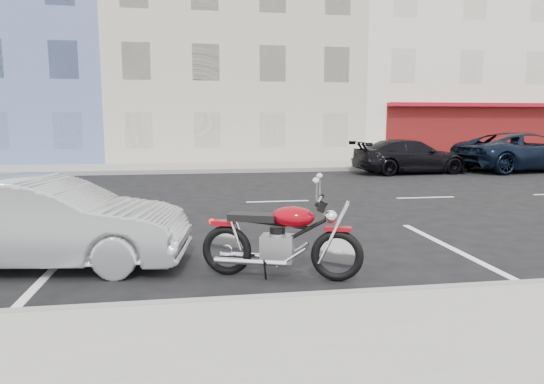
{
  "coord_description": "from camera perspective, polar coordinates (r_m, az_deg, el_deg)",
  "views": [
    {
      "loc": [
        -4.01,
        -11.95,
        2.03
      ],
      "look_at": [
        -2.72,
        -3.72,
        0.8
      ],
      "focal_mm": 32.0,
      "sensor_mm": 36.0,
      "label": 1
    }
  ],
  "objects": [
    {
      "name": "ground",
      "position": [
        12.77,
        9.55,
        -0.88
      ],
      "size": [
        120.0,
        120.0,
        0.0
      ],
      "primitive_type": "plane",
      "color": "black",
      "rests_on": "ground"
    },
    {
      "name": "sidewalk_far",
      "position": [
        20.76,
        -11.59,
        2.81
      ],
      "size": [
        80.0,
        3.4,
        0.15
      ],
      "primitive_type": "cube",
      "color": "gray",
      "rests_on": "ground"
    },
    {
      "name": "curb_near",
      "position": [
        5.41,
        -19.3,
        -13.2
      ],
      "size": [
        80.0,
        0.12,
        0.16
      ],
      "primitive_type": "cube",
      "color": "gray",
      "rests_on": "ground"
    },
    {
      "name": "curb_far",
      "position": [
        19.07,
        -11.82,
        2.34
      ],
      "size": [
        80.0,
        0.12,
        0.16
      ],
      "primitive_type": "cube",
      "color": "gray",
      "rests_on": "ground"
    },
    {
      "name": "bldg_blue",
      "position": [
        30.3,
        -29.23,
        15.83
      ],
      "size": [
        12.0,
        12.0,
        13.0
      ],
      "primitive_type": "cube",
      "color": "slate",
      "rests_on": "ground"
    },
    {
      "name": "bldg_cream",
      "position": [
        28.56,
        -4.96,
        15.83
      ],
      "size": [
        12.0,
        12.0,
        11.5
      ],
      "primitive_type": "cube",
      "color": "#B7AE9C",
      "rests_on": "ground"
    },
    {
      "name": "bldg_corner",
      "position": [
        32.27,
        19.66,
        15.42
      ],
      "size": [
        14.0,
        12.0,
        12.5
      ],
      "primitive_type": "cube",
      "color": "beige",
      "rests_on": "ground"
    },
    {
      "name": "fire_hydrant",
      "position": [
        26.02,
        29.2,
        4.01
      ],
      "size": [
        0.2,
        0.2,
        0.72
      ],
      "color": "beige",
      "rests_on": "sidewalk_far"
    },
    {
      "name": "motorcycle",
      "position": [
        6.2,
        7.95,
        -6.11
      ],
      "size": [
        2.03,
        0.95,
        1.06
      ],
      "rotation": [
        0.0,
        0.0,
        -0.34
      ],
      "color": "black",
      "rests_on": "ground"
    },
    {
      "name": "sedan_silver",
      "position": [
        7.4,
        -25.05,
        -3.28
      ],
      "size": [
        3.98,
        1.82,
        1.27
      ],
      "primitive_type": "imported",
      "rotation": [
        0.0,
        0.0,
        1.44
      ],
      "color": "#93979A",
      "rests_on": "ground"
    },
    {
      "name": "suv_far",
      "position": [
        22.28,
        27.52,
        4.22
      ],
      "size": [
        5.88,
        3.25,
        1.56
      ],
      "primitive_type": "imported",
      "rotation": [
        0.0,
        0.0,
        1.69
      ],
      "color": "black",
      "rests_on": "ground"
    },
    {
      "name": "car_far",
      "position": [
        19.62,
        15.92,
        4.04
      ],
      "size": [
        4.65,
        2.2,
        1.31
      ],
      "primitive_type": "imported",
      "rotation": [
        0.0,
        0.0,
        1.65
      ],
      "color": "black",
      "rests_on": "ground"
    }
  ]
}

